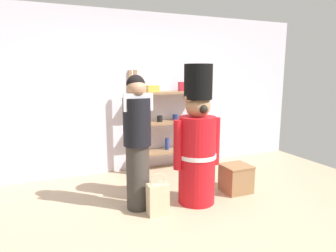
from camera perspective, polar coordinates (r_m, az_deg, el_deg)
ground_plane at (r=3.34m, az=4.44°, el=-18.90°), size 6.40×6.40×0.00m
back_wall at (r=4.99m, az=-7.05°, el=6.35°), size 6.40×0.12×2.60m
merchandise_shelf at (r=5.02m, az=-0.10°, el=1.14°), size 1.25×0.35×1.67m
teddy_bear_guard at (r=3.69m, az=5.63°, el=-3.36°), size 0.63×0.48×1.73m
person_shopper at (r=3.50m, az=-5.93°, el=-2.67°), size 0.34×0.33×1.61m
shopping_bag at (r=3.53m, az=-1.99°, el=-13.79°), size 0.24×0.15×0.50m
display_crate at (r=4.26m, az=12.93°, el=-9.76°), size 0.38×0.36×0.38m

